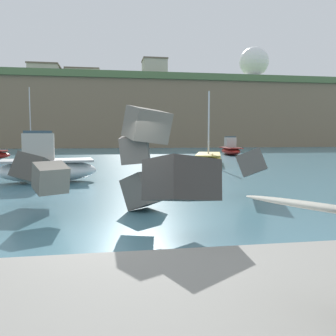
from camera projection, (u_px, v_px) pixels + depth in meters
The scene contains 14 objects.
ground_plane at pixel (119, 236), 7.72m from camera, with size 400.00×400.00×0.00m, color #42707F.
walkway_path at pixel (131, 329), 3.78m from camera, with size 48.00×4.40×0.24m, color gray.
breakwater_jetty at pixel (147, 172), 9.06m from camera, with size 32.04×7.54×2.94m.
boat_near_left at pixel (30, 149), 44.79m from camera, with size 3.34×4.94×8.03m.
boat_near_right at pixel (231, 149), 40.73m from camera, with size 2.50×5.72×2.08m.
boat_mid_left at pixel (208, 158), 27.10m from camera, with size 3.66×6.59×5.38m.
boat_mid_centre at pixel (46, 166), 16.64m from camera, with size 4.67×2.66×2.37m.
mooring_buoy_middle at pixel (6, 155), 36.88m from camera, with size 0.44×0.44×0.44m.
headland_bluff at pixel (150, 116), 83.15m from camera, with size 91.24×39.12×13.38m.
radar_dome at pixel (254, 67), 86.12m from camera, with size 6.93×6.93×9.82m.
station_building_west at pixel (83, 79), 86.23m from camera, with size 7.98×7.09×4.48m.
station_building_central at pixel (154, 71), 75.84m from camera, with size 5.07×5.37×4.72m.
station_building_east at pixel (78, 80), 87.77m from camera, with size 5.84×6.41×4.47m.
station_building_annex at pixel (45, 76), 81.29m from camera, with size 6.71×7.73×4.59m.
Camera 1 is at (-0.22, -7.63, 2.14)m, focal length 38.63 mm.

